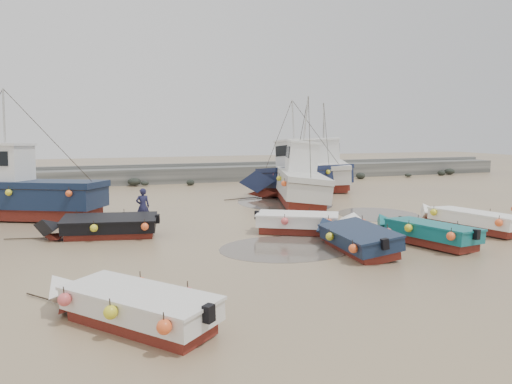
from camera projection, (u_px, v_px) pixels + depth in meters
ground at (314, 235)px, 20.58m from camera, size 120.00×120.00×0.00m
seawall at (196, 174)px, 41.05m from camera, size 60.00×4.92×1.50m
puddle_a at (287, 248)px, 18.25m from camera, size 5.06×5.06×0.01m
puddle_b at (379, 215)px, 25.39m from camera, size 4.02×4.02×0.01m
puddle_c at (104, 226)px, 22.47m from camera, size 3.57×3.57×0.01m
puddle_d at (284, 203)px, 29.41m from camera, size 5.35×5.35×0.01m
dinghy_0 at (128, 301)px, 11.05m from camera, size 4.26×5.10×1.43m
dinghy_1 at (356, 235)px, 17.92m from camera, size 2.30×5.90×1.43m
dinghy_2 at (424, 229)px, 18.86m from camera, size 2.58×5.55×1.43m
dinghy_4 at (101, 224)px, 19.98m from camera, size 5.94×2.49×1.43m
dinghy_5 at (306, 220)px, 20.76m from camera, size 5.21×3.48×1.43m
dinghy_6 at (469, 217)px, 21.46m from camera, size 2.75×6.08×1.43m
cabin_boat_0 at (14, 192)px, 24.09m from camera, size 10.04×6.13×6.22m
cabin_boat_1 at (298, 181)px, 29.12m from camera, size 4.67×9.99×6.22m
cabin_boat_2 at (300, 174)px, 32.97m from camera, size 9.61×3.90×6.22m
cabin_boat_3 at (326, 169)px, 37.17m from camera, size 5.99×9.88×6.22m
person at (143, 225)px, 22.71m from camera, size 0.62×0.42×1.68m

